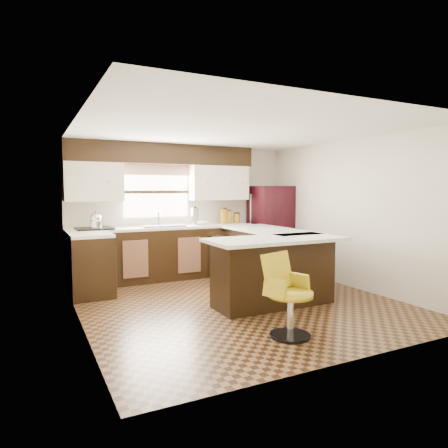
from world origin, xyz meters
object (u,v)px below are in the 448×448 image
refrigerator (270,228)px  bar_chair (291,296)px  peninsula_long (267,259)px  peninsula_return (273,273)px

refrigerator → bar_chair: bearing=-119.7°
bar_chair → peninsula_long: bearing=45.1°
peninsula_return → bar_chair: 1.20m
peninsula_return → refrigerator: refrigerator is taller
peninsula_return → refrigerator: size_ratio=0.99×
peninsula_long → bar_chair: bearing=-116.5°
bar_chair → refrigerator: bearing=41.9°
peninsula_long → peninsula_return: size_ratio=1.18×
peninsula_return → bar_chair: size_ratio=1.83×
peninsula_return → refrigerator: bearing=58.0°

